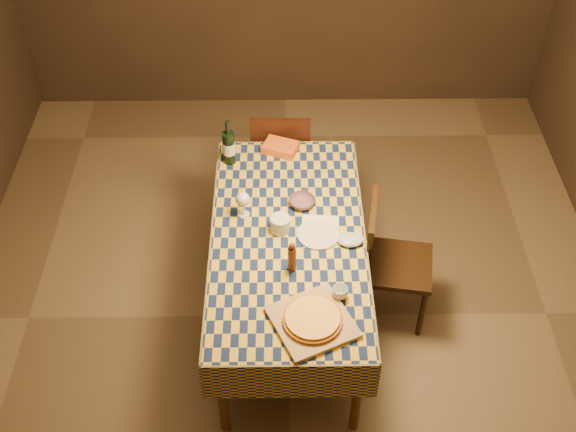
{
  "coord_description": "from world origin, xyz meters",
  "views": [
    {
      "loc": [
        -0.04,
        -3.01,
        3.92
      ],
      "look_at": [
        0.0,
        0.05,
        0.9
      ],
      "focal_mm": 45.0,
      "sensor_mm": 36.0,
      "label": 1
    }
  ],
  "objects_px": {
    "bowl": "(302,202)",
    "chair_far": "(281,155)",
    "pizza": "(313,319)",
    "cutting_board": "(312,322)",
    "white_plate": "(318,235)",
    "dining_table": "(288,246)",
    "wine_bottle": "(229,147)",
    "chair_right": "(387,256)"
  },
  "relations": [
    {
      "from": "cutting_board",
      "to": "bowl",
      "type": "distance_m",
      "value": 0.93
    },
    {
      "from": "bowl",
      "to": "wine_bottle",
      "type": "xyz_separation_m",
      "value": [
        -0.47,
        0.43,
        0.1
      ]
    },
    {
      "from": "dining_table",
      "to": "chair_far",
      "type": "distance_m",
      "value": 1.09
    },
    {
      "from": "dining_table",
      "to": "chair_right",
      "type": "xyz_separation_m",
      "value": [
        0.63,
        0.06,
        -0.17
      ]
    },
    {
      "from": "dining_table",
      "to": "wine_bottle",
      "type": "bearing_deg",
      "value": 118.43
    },
    {
      "from": "white_plate",
      "to": "dining_table",
      "type": "bearing_deg",
      "value": -176.06
    },
    {
      "from": "pizza",
      "to": "chair_far",
      "type": "relative_size",
      "value": 0.46
    },
    {
      "from": "chair_right",
      "to": "cutting_board",
      "type": "bearing_deg",
      "value": -125.48
    },
    {
      "from": "cutting_board",
      "to": "chair_far",
      "type": "bearing_deg",
      "value": 95.48
    },
    {
      "from": "wine_bottle",
      "to": "bowl",
      "type": "bearing_deg",
      "value": -42.1
    },
    {
      "from": "cutting_board",
      "to": "pizza",
      "type": "xyz_separation_m",
      "value": [
        0.0,
        0.0,
        0.03
      ]
    },
    {
      "from": "wine_bottle",
      "to": "chair_right",
      "type": "xyz_separation_m",
      "value": [
        1.01,
        -0.65,
        -0.37
      ]
    },
    {
      "from": "pizza",
      "to": "chair_far",
      "type": "height_order",
      "value": "chair_far"
    },
    {
      "from": "dining_table",
      "to": "pizza",
      "type": "xyz_separation_m",
      "value": [
        0.12,
        -0.65,
        0.12
      ]
    },
    {
      "from": "dining_table",
      "to": "bowl",
      "type": "xyz_separation_m",
      "value": [
        0.09,
        0.28,
        0.1
      ]
    },
    {
      "from": "cutting_board",
      "to": "white_plate",
      "type": "relative_size",
      "value": 1.55
    },
    {
      "from": "chair_right",
      "to": "pizza",
      "type": "bearing_deg",
      "value": -125.48
    },
    {
      "from": "pizza",
      "to": "chair_far",
      "type": "bearing_deg",
      "value": 95.48
    },
    {
      "from": "cutting_board",
      "to": "pizza",
      "type": "height_order",
      "value": "pizza"
    },
    {
      "from": "white_plate",
      "to": "chair_far",
      "type": "xyz_separation_m",
      "value": [
        -0.23,
        1.06,
        -0.25
      ]
    },
    {
      "from": "chair_right",
      "to": "white_plate",
      "type": "bearing_deg",
      "value": -173.75
    },
    {
      "from": "cutting_board",
      "to": "wine_bottle",
      "type": "height_order",
      "value": "wine_bottle"
    },
    {
      "from": "bowl",
      "to": "dining_table",
      "type": "bearing_deg",
      "value": -107.84
    },
    {
      "from": "dining_table",
      "to": "chair_right",
      "type": "distance_m",
      "value": 0.65
    },
    {
      "from": "cutting_board",
      "to": "chair_far",
      "type": "height_order",
      "value": "chair_far"
    },
    {
      "from": "wine_bottle",
      "to": "chair_far",
      "type": "height_order",
      "value": "wine_bottle"
    },
    {
      "from": "bowl",
      "to": "white_plate",
      "type": "relative_size",
      "value": 0.64
    },
    {
      "from": "bowl",
      "to": "cutting_board",
      "type": "bearing_deg",
      "value": -87.95
    },
    {
      "from": "wine_bottle",
      "to": "white_plate",
      "type": "relative_size",
      "value": 1.31
    },
    {
      "from": "pizza",
      "to": "bowl",
      "type": "bearing_deg",
      "value": 92.05
    },
    {
      "from": "chair_right",
      "to": "chair_far",
      "type": "bearing_deg",
      "value": 123.4
    },
    {
      "from": "dining_table",
      "to": "chair_far",
      "type": "xyz_separation_m",
      "value": [
        -0.04,
        1.08,
        -0.17
      ]
    },
    {
      "from": "bowl",
      "to": "wine_bottle",
      "type": "bearing_deg",
      "value": 137.9
    },
    {
      "from": "pizza",
      "to": "wine_bottle",
      "type": "bearing_deg",
      "value": 110.53
    },
    {
      "from": "cutting_board",
      "to": "dining_table",
      "type": "bearing_deg",
      "value": 100.83
    },
    {
      "from": "pizza",
      "to": "chair_right",
      "type": "height_order",
      "value": "chair_right"
    },
    {
      "from": "bowl",
      "to": "chair_far",
      "type": "xyz_separation_m",
      "value": [
        -0.13,
        0.8,
        -0.27
      ]
    },
    {
      "from": "dining_table",
      "to": "chair_far",
      "type": "bearing_deg",
      "value": 92.22
    },
    {
      "from": "cutting_board",
      "to": "chair_far",
      "type": "xyz_separation_m",
      "value": [
        -0.17,
        1.72,
        -0.26
      ]
    },
    {
      "from": "wine_bottle",
      "to": "chair_right",
      "type": "bearing_deg",
      "value": -32.64
    },
    {
      "from": "dining_table",
      "to": "white_plate",
      "type": "xyz_separation_m",
      "value": [
        0.18,
        0.01,
        0.08
      ]
    },
    {
      "from": "bowl",
      "to": "chair_right",
      "type": "bearing_deg",
      "value": -22.22
    }
  ]
}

